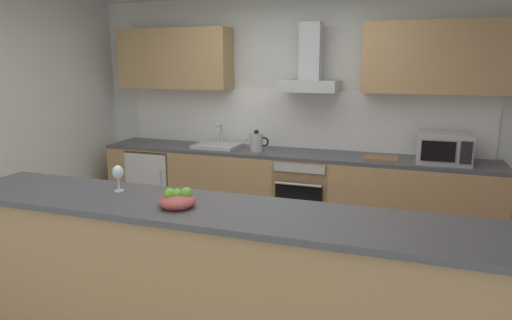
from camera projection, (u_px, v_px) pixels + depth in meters
The scene contains 15 objects.
ground at pixel (235, 295), 3.65m from camera, with size 5.94×4.78×0.02m, color gray.
wall_back at pixel (297, 112), 5.17m from camera, with size 5.94×0.12×2.60m, color silver.
backsplash_tile at pixel (295, 119), 5.12m from camera, with size 4.20×0.02×0.66m, color white.
counter_back at pixel (287, 191), 5.00m from camera, with size 4.35×0.60×0.90m.
counter_island at pixel (209, 283), 2.77m from camera, with size 3.55×0.64×1.01m.
upper_cabinets at pixel (293, 58), 4.83m from camera, with size 4.29×0.32×0.70m.
oven at pixel (305, 193), 4.91m from camera, with size 0.60×0.62×0.80m.
refrigerator at pixel (159, 182), 5.51m from camera, with size 0.58×0.60×0.85m.
microwave at pixel (444, 148), 4.31m from camera, with size 0.50×0.38×0.30m.
sink at pixel (217, 145), 5.16m from camera, with size 0.50×0.40×0.26m.
kettle at pixel (257, 142), 4.94m from camera, with size 0.29×0.15×0.24m.
range_hood at pixel (310, 70), 4.75m from camera, with size 0.62×0.45×0.72m.
wine_glass at pixel (118, 173), 2.96m from camera, with size 0.08×0.08×0.18m.
fruit_bowl at pixel (178, 200), 2.65m from camera, with size 0.22×0.22×0.13m.
chopping_board at pixel (381, 158), 4.54m from camera, with size 0.34×0.22×0.02m, color #9E7247.
Camera 1 is at (1.27, -3.09, 1.84)m, focal length 31.23 mm.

